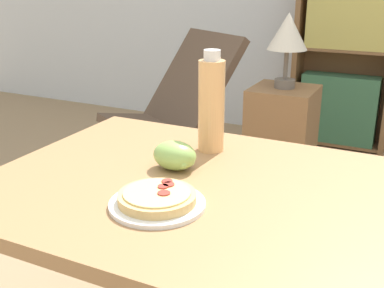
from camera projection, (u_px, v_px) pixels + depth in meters
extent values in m
cube|color=#A37549|center=(263.00, 204.00, 1.09)|extent=(1.35, 0.78, 0.03)
cylinder|color=#A37549|center=(124.00, 224.00, 1.75)|extent=(0.06, 0.06, 0.70)
cylinder|color=white|center=(157.00, 204.00, 1.04)|extent=(0.21, 0.21, 0.01)
cylinder|color=#DBB26B|center=(157.00, 198.00, 1.03)|extent=(0.17, 0.17, 0.02)
cylinder|color=#EACC7A|center=(157.00, 193.00, 1.03)|extent=(0.15, 0.15, 0.00)
cylinder|color=#A83328|center=(169.00, 184.00, 1.06)|extent=(0.03, 0.03, 0.00)
cylinder|color=#A83328|center=(164.00, 193.00, 1.02)|extent=(0.03, 0.03, 0.00)
cylinder|color=#A83328|center=(167.00, 181.00, 1.08)|extent=(0.03, 0.03, 0.00)
cylinder|color=#A83328|center=(163.00, 186.00, 1.05)|extent=(0.02, 0.02, 0.00)
ellipsoid|color=#93BC5B|center=(175.00, 155.00, 1.23)|extent=(0.11, 0.09, 0.07)
sphere|color=#93BC5B|center=(166.00, 157.00, 1.27)|extent=(0.02, 0.02, 0.02)
sphere|color=#93BC5B|center=(182.00, 155.00, 1.23)|extent=(0.02, 0.02, 0.02)
sphere|color=#93BC5B|center=(183.00, 164.00, 1.20)|extent=(0.02, 0.02, 0.02)
sphere|color=#93BC5B|center=(187.00, 159.00, 1.23)|extent=(0.02, 0.02, 0.02)
sphere|color=#93BC5B|center=(167.00, 161.00, 1.24)|extent=(0.02, 0.02, 0.02)
sphere|color=#93BC5B|center=(191.00, 162.00, 1.21)|extent=(0.02, 0.02, 0.02)
sphere|color=#93BC5B|center=(165.00, 163.00, 1.23)|extent=(0.02, 0.02, 0.02)
sphere|color=#93BC5B|center=(173.00, 162.00, 1.21)|extent=(0.02, 0.02, 0.02)
cylinder|color=#EFB270|center=(211.00, 106.00, 1.33)|extent=(0.07, 0.07, 0.26)
cylinder|color=white|center=(212.00, 55.00, 1.28)|extent=(0.05, 0.05, 0.03)
cube|color=slate|center=(162.00, 174.00, 2.95)|extent=(0.72, 0.73, 0.10)
cube|color=brown|center=(155.00, 129.00, 2.79)|extent=(0.73, 0.71, 0.14)
cube|color=brown|center=(193.00, 81.00, 2.88)|extent=(0.68, 0.63, 0.55)
cube|color=brown|center=(299.00, 46.00, 3.52)|extent=(0.04, 0.24, 1.41)
cube|color=brown|center=(348.00, 47.00, 3.49)|extent=(0.69, 0.01, 1.41)
cube|color=brown|center=(336.00, 141.00, 3.62)|extent=(0.62, 0.23, 0.02)
cube|color=#3D704C|center=(339.00, 109.00, 3.52)|extent=(0.54, 0.17, 0.49)
cube|color=brown|center=(345.00, 49.00, 3.39)|extent=(0.62, 0.23, 0.02)
cube|color=#CCBC5B|center=(349.00, 12.00, 3.29)|extent=(0.54, 0.17, 0.49)
cube|color=brown|center=(281.00, 143.00, 2.68)|extent=(0.34, 0.34, 0.63)
cylinder|color=#665B51|center=(285.00, 83.00, 2.57)|extent=(0.11, 0.11, 0.05)
cylinder|color=#665B51|center=(286.00, 64.00, 2.54)|extent=(0.02, 0.02, 0.16)
cone|color=beige|center=(288.00, 31.00, 2.48)|extent=(0.21, 0.21, 0.19)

